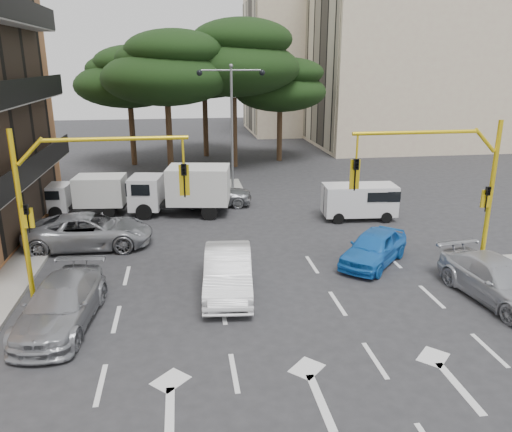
{
  "coord_description": "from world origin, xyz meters",
  "views": [
    {
      "loc": [
        -3.13,
        -15.09,
        8.08
      ],
      "look_at": [
        -0.06,
        5.48,
        1.6
      ],
      "focal_mm": 35.0,
      "sensor_mm": 36.0,
      "label": 1
    }
  ],
  "objects_px": {
    "car_blue_compact": "(374,247)",
    "car_silver_cross_b": "(212,193)",
    "signal_mast_left": "(74,191)",
    "box_truck_a": "(86,195)",
    "street_lamp_center": "(232,106)",
    "signal_mast_right": "(450,177)",
    "car_silver_parked": "(498,281)",
    "car_silver_wagon": "(61,304)",
    "box_truck_b": "(181,191)",
    "van_white": "(359,202)",
    "car_white_hatch": "(228,271)",
    "car_silver_cross_a": "(90,231)"
  },
  "relations": [
    {
      "from": "car_blue_compact",
      "to": "car_silver_cross_b",
      "type": "xyz_separation_m",
      "value": [
        -6.05,
        9.73,
        0.06
      ]
    },
    {
      "from": "signal_mast_left",
      "to": "box_truck_a",
      "type": "relative_size",
      "value": 1.38
    },
    {
      "from": "street_lamp_center",
      "to": "car_silver_cross_b",
      "type": "distance_m",
      "value": 5.74
    },
    {
      "from": "signal_mast_right",
      "to": "box_truck_a",
      "type": "distance_m",
      "value": 18.59
    },
    {
      "from": "car_silver_parked",
      "to": "car_silver_wagon",
      "type": "bearing_deg",
      "value": 170.65
    },
    {
      "from": "signal_mast_left",
      "to": "box_truck_b",
      "type": "xyz_separation_m",
      "value": [
        3.52,
        9.51,
        -2.55
      ]
    },
    {
      "from": "signal_mast_right",
      "to": "box_truck_b",
      "type": "height_order",
      "value": "signal_mast_right"
    },
    {
      "from": "car_silver_parked",
      "to": "van_white",
      "type": "distance_m",
      "value": 9.96
    },
    {
      "from": "street_lamp_center",
      "to": "car_silver_wagon",
      "type": "relative_size",
      "value": 1.56
    },
    {
      "from": "signal_mast_left",
      "to": "car_silver_parked",
      "type": "height_order",
      "value": "signal_mast_left"
    },
    {
      "from": "car_blue_compact",
      "to": "van_white",
      "type": "bearing_deg",
      "value": 119.02
    },
    {
      "from": "box_truck_b",
      "to": "car_white_hatch",
      "type": "bearing_deg",
      "value": -161.55
    },
    {
      "from": "car_silver_wagon",
      "to": "box_truck_b",
      "type": "height_order",
      "value": "box_truck_b"
    },
    {
      "from": "signal_mast_left",
      "to": "car_silver_cross_b",
      "type": "bearing_deg",
      "value": 64.23
    },
    {
      "from": "car_silver_cross_b",
      "to": "box_truck_b",
      "type": "relative_size",
      "value": 0.83
    },
    {
      "from": "car_silver_wagon",
      "to": "car_silver_cross_a",
      "type": "height_order",
      "value": "car_silver_cross_a"
    },
    {
      "from": "box_truck_a",
      "to": "car_silver_cross_b",
      "type": "bearing_deg",
      "value": -79.22
    },
    {
      "from": "signal_mast_right",
      "to": "car_white_hatch",
      "type": "xyz_separation_m",
      "value": [
        -8.48,
        -0.48,
        -3.1
      ]
    },
    {
      "from": "van_white",
      "to": "box_truck_a",
      "type": "bearing_deg",
      "value": -97.29
    },
    {
      "from": "car_silver_cross_b",
      "to": "van_white",
      "type": "height_order",
      "value": "van_white"
    },
    {
      "from": "car_white_hatch",
      "to": "car_silver_cross_a",
      "type": "distance_m",
      "value": 7.93
    },
    {
      "from": "signal_mast_right",
      "to": "box_truck_a",
      "type": "height_order",
      "value": "signal_mast_right"
    },
    {
      "from": "signal_mast_left",
      "to": "car_white_hatch",
      "type": "distance_m",
      "value": 6.01
    },
    {
      "from": "signal_mast_right",
      "to": "signal_mast_left",
      "type": "xyz_separation_m",
      "value": [
        -13.61,
        0.0,
        0.0
      ]
    },
    {
      "from": "car_blue_compact",
      "to": "car_silver_cross_b",
      "type": "bearing_deg",
      "value": 164.84
    },
    {
      "from": "car_silver_wagon",
      "to": "car_blue_compact",
      "type": "bearing_deg",
      "value": 22.11
    },
    {
      "from": "car_silver_parked",
      "to": "car_blue_compact",
      "type": "bearing_deg",
      "value": 121.08
    },
    {
      "from": "signal_mast_right",
      "to": "car_silver_parked",
      "type": "bearing_deg",
      "value": -72.17
    },
    {
      "from": "car_silver_cross_a",
      "to": "van_white",
      "type": "relative_size",
      "value": 1.46
    },
    {
      "from": "car_silver_cross_b",
      "to": "van_white",
      "type": "distance_m",
      "value": 8.41
    },
    {
      "from": "car_blue_compact",
      "to": "street_lamp_center",
      "type": "bearing_deg",
      "value": 152.67
    },
    {
      "from": "car_blue_compact",
      "to": "van_white",
      "type": "xyz_separation_m",
      "value": [
        1.49,
        6.01,
        0.24
      ]
    },
    {
      "from": "car_white_hatch",
      "to": "car_silver_parked",
      "type": "xyz_separation_m",
      "value": [
        9.3,
        -2.06,
        -0.06
      ]
    },
    {
      "from": "car_silver_wagon",
      "to": "car_silver_cross_b",
      "type": "height_order",
      "value": "car_silver_cross_b"
    },
    {
      "from": "car_blue_compact",
      "to": "van_white",
      "type": "distance_m",
      "value": 6.2
    },
    {
      "from": "signal_mast_right",
      "to": "signal_mast_left",
      "type": "height_order",
      "value": "same"
    },
    {
      "from": "car_blue_compact",
      "to": "box_truck_b",
      "type": "height_order",
      "value": "box_truck_b"
    },
    {
      "from": "car_silver_cross_a",
      "to": "box_truck_a",
      "type": "distance_m",
      "value": 5.4
    },
    {
      "from": "signal_mast_right",
      "to": "street_lamp_center",
      "type": "xyz_separation_m",
      "value": [
        -6.8,
        14.01,
        1.54
      ]
    },
    {
      "from": "car_silver_parked",
      "to": "box_truck_b",
      "type": "distance_m",
      "value": 16.26
    },
    {
      "from": "van_white",
      "to": "box_truck_a",
      "type": "xyz_separation_m",
      "value": [
        -14.46,
        3.01,
        0.12
      ]
    },
    {
      "from": "car_white_hatch",
      "to": "signal_mast_right",
      "type": "bearing_deg",
      "value": 8.61
    },
    {
      "from": "signal_mast_right",
      "to": "car_silver_cross_a",
      "type": "xyz_separation_m",
      "value": [
        -14.21,
        5.01,
        -3.11
      ]
    },
    {
      "from": "signal_mast_left",
      "to": "van_white",
      "type": "distance_m",
      "value": 15.07
    },
    {
      "from": "street_lamp_center",
      "to": "car_silver_cross_a",
      "type": "distance_m",
      "value": 12.55
    },
    {
      "from": "car_silver_cross_b",
      "to": "car_silver_parked",
      "type": "xyz_separation_m",
      "value": [
        9.11,
        -13.55,
        -0.05
      ]
    },
    {
      "from": "car_white_hatch",
      "to": "car_silver_wagon",
      "type": "distance_m",
      "value": 5.7
    },
    {
      "from": "signal_mast_left",
      "to": "car_silver_cross_b",
      "type": "relative_size",
      "value": 1.33
    },
    {
      "from": "car_white_hatch",
      "to": "car_silver_wagon",
      "type": "bearing_deg",
      "value": -158.08
    },
    {
      "from": "van_white",
      "to": "street_lamp_center",
      "type": "bearing_deg",
      "value": -133.51
    }
  ]
}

